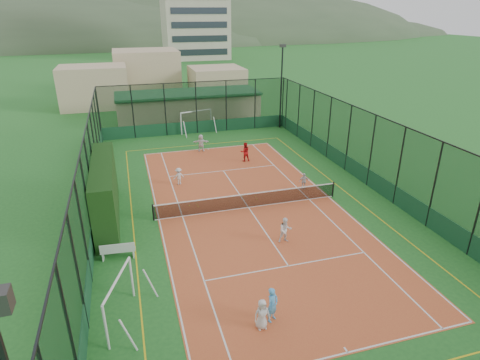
% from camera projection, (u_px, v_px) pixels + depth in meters
% --- Properties ---
extents(ground, '(300.00, 300.00, 0.00)m').
position_uv_depth(ground, '(249.00, 208.00, 24.85)').
color(ground, '#216025').
rests_on(ground, ground).
extents(court_slab, '(11.17, 23.97, 0.01)m').
position_uv_depth(court_slab, '(249.00, 208.00, 24.84)').
color(court_slab, '#BD452A').
rests_on(court_slab, ground).
extents(tennis_net, '(11.67, 0.12, 1.06)m').
position_uv_depth(tennis_net, '(249.00, 200.00, 24.64)').
color(tennis_net, black).
rests_on(tennis_net, ground).
extents(perimeter_fence, '(18.12, 34.12, 5.00)m').
position_uv_depth(perimeter_fence, '(249.00, 170.00, 23.86)').
color(perimeter_fence, black).
rests_on(perimeter_fence, ground).
extents(floodlight_ne, '(0.60, 0.26, 8.25)m').
position_uv_depth(floodlight_ne, '(281.00, 87.00, 40.09)').
color(floodlight_ne, black).
rests_on(floodlight_ne, ground).
extents(clubhouse, '(15.20, 7.20, 3.15)m').
position_uv_depth(clubhouse, '(188.00, 106.00, 43.64)').
color(clubhouse, tan).
rests_on(clubhouse, ground).
extents(distant_hills, '(200.00, 60.00, 24.00)m').
position_uv_depth(distant_hills, '(134.00, 40.00, 157.24)').
color(distant_hills, '#384C33').
rests_on(distant_hills, ground).
extents(hedge_left, '(1.18, 7.89, 3.45)m').
position_uv_depth(hedge_left, '(105.00, 191.00, 22.93)').
color(hedge_left, black).
rests_on(hedge_left, ground).
extents(white_bench, '(1.69, 0.59, 0.94)m').
position_uv_depth(white_bench, '(118.00, 250.00, 19.63)').
color(white_bench, white).
rests_on(white_bench, ground).
extents(futsal_goal_near, '(3.14, 1.86, 1.95)m').
position_uv_depth(futsal_goal_near, '(120.00, 300.00, 15.49)').
color(futsal_goal_near, white).
rests_on(futsal_goal_near, ground).
extents(futsal_goal_far, '(3.49, 1.81, 2.16)m').
position_uv_depth(futsal_goal_far, '(196.00, 122.00, 39.56)').
color(futsal_goal_far, white).
rests_on(futsal_goal_far, ground).
extents(child_near_left, '(0.64, 0.42, 1.29)m').
position_uv_depth(child_near_left, '(262.00, 314.00, 15.23)').
color(child_near_left, silver).
rests_on(child_near_left, court_slab).
extents(child_near_mid, '(0.65, 0.60, 1.49)m').
position_uv_depth(child_near_mid, '(272.00, 305.00, 15.58)').
color(child_near_mid, '#51A8E5').
rests_on(child_near_mid, court_slab).
extents(child_near_right, '(0.71, 0.57, 1.40)m').
position_uv_depth(child_near_right, '(285.00, 230.00, 20.92)').
color(child_near_right, white).
rests_on(child_near_right, court_slab).
extents(child_far_left, '(0.85, 0.58, 1.22)m').
position_uv_depth(child_far_left, '(179.00, 176.00, 27.91)').
color(child_far_left, silver).
rests_on(child_far_left, court_slab).
extents(child_far_right, '(0.72, 0.41, 1.16)m').
position_uv_depth(child_far_right, '(304.00, 181.00, 27.16)').
color(child_far_right, silver).
rests_on(child_far_right, court_slab).
extents(child_far_back, '(1.43, 0.69, 1.48)m').
position_uv_depth(child_far_back, '(201.00, 143.00, 34.44)').
color(child_far_back, white).
rests_on(child_far_back, court_slab).
extents(coach, '(0.78, 0.62, 1.56)m').
position_uv_depth(coach, '(245.00, 152.00, 32.17)').
color(coach, red).
rests_on(coach, court_slab).
extents(tennis_balls, '(4.47, 0.96, 0.07)m').
position_uv_depth(tennis_balls, '(226.00, 200.00, 25.72)').
color(tennis_balls, '#CCE033').
rests_on(tennis_balls, court_slab).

